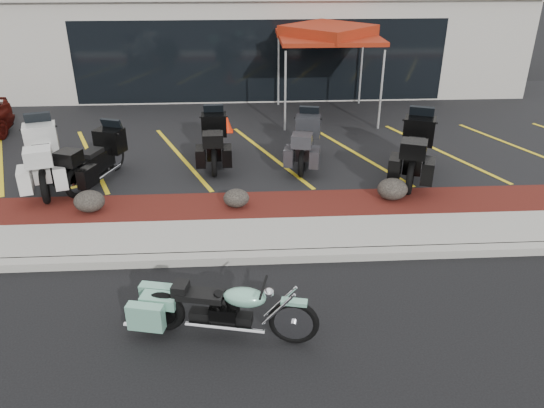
{
  "coord_description": "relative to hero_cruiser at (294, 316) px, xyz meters",
  "views": [
    {
      "loc": [
        -0.66,
        -6.88,
        4.93
      ],
      "look_at": [
        -0.18,
        1.2,
        0.94
      ],
      "focal_mm": 35.0,
      "sensor_mm": 36.0,
      "label": 1
    }
  ],
  "objects": [
    {
      "name": "boulder_left",
      "position": [
        -3.67,
        3.91,
        -0.08
      ],
      "size": [
        0.61,
        0.5,
        0.43
      ],
      "primitive_type": "ellipsoid",
      "color": "black",
      "rests_on": "mulch_bed"
    },
    {
      "name": "touring_black_mid",
      "position": [
        -1.32,
        7.1,
        0.32
      ],
      "size": [
        0.88,
        2.17,
        1.25
      ],
      "primitive_type": null,
      "rotation": [
        0.0,
        0.0,
        1.6
      ],
      "color": "black",
      "rests_on": "upper_lot"
    },
    {
      "name": "mulch_bed",
      "position": [
        0.03,
        4.02,
        -0.38
      ],
      "size": [
        24.0,
        1.2,
        0.16
      ],
      "primitive_type": "cube",
      "color": "#38130C",
      "rests_on": "ground"
    },
    {
      "name": "ground",
      "position": [
        0.03,
        1.22,
        -0.46
      ],
      "size": [
        90.0,
        90.0,
        0.0
      ],
      "primitive_type": "plane",
      "color": "black",
      "rests_on": "ground"
    },
    {
      "name": "traffic_cone",
      "position": [
        -1.04,
        8.75,
        -0.08
      ],
      "size": [
        0.3,
        0.3,
        0.46
      ],
      "primitive_type": "cone",
      "rotation": [
        0.0,
        0.0,
        -0.0
      ],
      "color": "red",
      "rests_on": "upper_lot"
    },
    {
      "name": "touring_white",
      "position": [
        -5.18,
        6.06,
        0.4
      ],
      "size": [
        1.62,
        2.61,
        1.42
      ],
      "primitive_type": null,
      "rotation": [
        0.0,
        0.0,
        1.87
      ],
      "color": "silver",
      "rests_on": "upper_lot"
    },
    {
      "name": "touring_black_rear",
      "position": [
        3.53,
        6.02,
        0.41
      ],
      "size": [
        1.78,
        2.63,
        1.43
      ],
      "primitive_type": null,
      "rotation": [
        0.0,
        0.0,
        1.19
      ],
      "color": "black",
      "rests_on": "upper_lot"
    },
    {
      "name": "touring_black_front",
      "position": [
        -3.59,
        6.07,
        0.31
      ],
      "size": [
        1.49,
        2.28,
        1.24
      ],
      "primitive_type": null,
      "rotation": [
        0.0,
        0.0,
        1.22
      ],
      "color": "black",
      "rests_on": "upper_lot"
    },
    {
      "name": "upper_lot",
      "position": [
        0.03,
        9.42,
        -0.38
      ],
      "size": [
        26.0,
        9.6,
        0.15
      ],
      "primitive_type": "cube",
      "color": "black",
      "rests_on": "ground"
    },
    {
      "name": "hero_cruiser",
      "position": [
        0.0,
        0.0,
        0.0
      ],
      "size": [
        2.68,
        1.21,
        0.92
      ],
      "primitive_type": null,
      "rotation": [
        0.0,
        0.0,
        -0.22
      ],
      "color": "#75B69B",
      "rests_on": "ground"
    },
    {
      "name": "boulder_right",
      "position": [
        2.44,
        4.11,
        -0.07
      ],
      "size": [
        0.64,
        0.53,
        0.45
      ],
      "primitive_type": "ellipsoid",
      "color": "black",
      "rests_on": "mulch_bed"
    },
    {
      "name": "dealership_building",
      "position": [
        0.03,
        15.69,
        1.55
      ],
      "size": [
        18.0,
        8.16,
        4.0
      ],
      "color": "#A9A499",
      "rests_on": "ground"
    },
    {
      "name": "popup_canopy",
      "position": [
        1.93,
        10.12,
        2.13
      ],
      "size": [
        3.47,
        3.47,
        2.68
      ],
      "rotation": [
        0.0,
        0.0,
        -0.24
      ],
      "color": "silver",
      "rests_on": "upper_lot"
    },
    {
      "name": "boulder_mid",
      "position": [
        -0.78,
        3.95,
        -0.11
      ],
      "size": [
        0.52,
        0.43,
        0.37
      ],
      "primitive_type": "ellipsoid",
      "color": "black",
      "rests_on": "mulch_bed"
    },
    {
      "name": "curb",
      "position": [
        0.03,
        2.12,
        -0.38
      ],
      "size": [
        24.0,
        0.25,
        0.15
      ],
      "primitive_type": "cube",
      "color": "gray",
      "rests_on": "ground"
    },
    {
      "name": "touring_grey",
      "position": [
        1.03,
        6.9,
        0.31
      ],
      "size": [
        1.24,
        2.23,
        1.23
      ],
      "primitive_type": null,
      "rotation": [
        0.0,
        0.0,
        1.35
      ],
      "color": "#2B2C30",
      "rests_on": "upper_lot"
    },
    {
      "name": "sidewalk",
      "position": [
        0.03,
        2.82,
        -0.38
      ],
      "size": [
        24.0,
        1.2,
        0.15
      ],
      "primitive_type": "cube",
      "color": "gray",
      "rests_on": "ground"
    }
  ]
}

